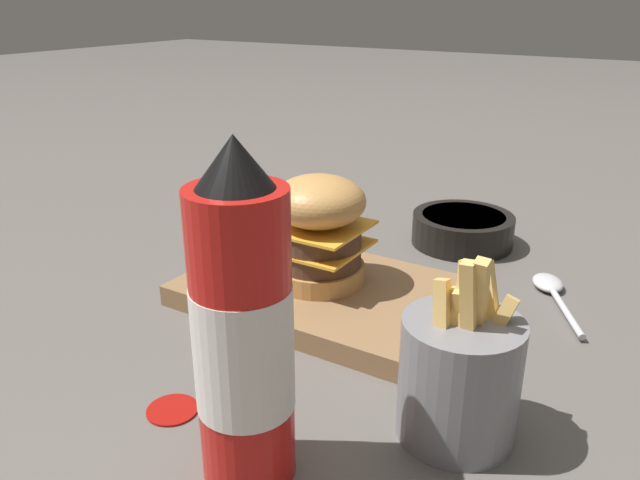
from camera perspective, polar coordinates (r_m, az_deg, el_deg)
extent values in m
plane|color=#5B5651|center=(0.76, -0.23, -3.13)|extent=(6.00, 6.00, 0.00)
cube|color=olive|center=(0.69, 0.00, -4.73)|extent=(0.29, 0.20, 0.02)
cylinder|color=tan|center=(0.69, -0.12, -2.96)|extent=(0.10, 0.10, 0.02)
cylinder|color=#4C3323|center=(0.68, -0.13, -1.42)|extent=(0.09, 0.09, 0.02)
cube|color=gold|center=(0.67, -0.13, -0.55)|extent=(0.10, 0.10, 0.00)
cylinder|color=#4C3323|center=(0.67, -0.13, 0.34)|extent=(0.09, 0.09, 0.02)
cube|color=gold|center=(0.67, -0.13, 1.23)|extent=(0.10, 0.10, 0.00)
ellipsoid|color=tan|center=(0.66, -0.13, 3.57)|extent=(0.10, 0.10, 0.05)
cylinder|color=red|center=(0.42, -7.01, -9.27)|extent=(0.07, 0.07, 0.21)
cylinder|color=white|center=(0.42, -6.99, -9.76)|extent=(0.07, 0.07, 0.09)
cone|color=black|center=(0.37, -7.87, 7.14)|extent=(0.05, 0.05, 0.03)
cylinder|color=slate|center=(0.49, 12.58, -12.28)|extent=(0.09, 0.09, 0.10)
cube|color=#E5B760|center=(0.47, 11.98, -8.06)|extent=(0.01, 0.02, 0.06)
cube|color=#E5B760|center=(0.46, 13.45, -7.08)|extent=(0.02, 0.02, 0.09)
cube|color=#E5B760|center=(0.48, 15.61, -8.25)|extent=(0.03, 0.03, 0.06)
cube|color=#E5B760|center=(0.46, 14.25, -6.54)|extent=(0.01, 0.03, 0.09)
cube|color=#E5B760|center=(0.48, 15.38, -6.64)|extent=(0.03, 0.03, 0.08)
cube|color=#E5B760|center=(0.46, 12.50, -7.22)|extent=(0.01, 0.03, 0.08)
cube|color=#E5B760|center=(0.47, 13.21, -7.92)|extent=(0.02, 0.02, 0.07)
cube|color=#E5B760|center=(0.47, 13.06, -6.92)|extent=(0.02, 0.03, 0.08)
cube|color=#E5B760|center=(0.46, 11.08, -8.00)|extent=(0.02, 0.03, 0.07)
cylinder|color=black|center=(0.87, 12.90, 0.95)|extent=(0.14, 0.14, 0.04)
cylinder|color=#669356|center=(0.86, 12.99, 2.07)|extent=(0.11, 0.11, 0.01)
cylinder|color=silver|center=(0.71, 21.64, -6.22)|extent=(0.05, 0.09, 0.01)
ellipsoid|color=silver|center=(0.77, 20.10, -3.69)|extent=(0.05, 0.06, 0.01)
cylinder|color=#9E140F|center=(0.54, -13.35, -14.80)|extent=(0.04, 0.04, 0.00)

